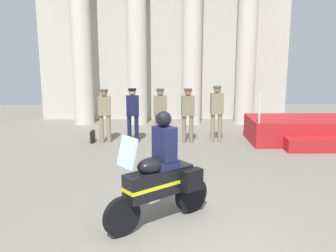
# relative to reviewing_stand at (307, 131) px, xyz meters

# --- Properties ---
(ground_plane) EXTENTS (28.00, 28.00, 0.00)m
(ground_plane) POSITION_rel_reviewing_stand_xyz_m (-3.97, -6.17, -0.36)
(ground_plane) COLOR gray
(colonnade_backdrop) EXTENTS (9.86, 1.59, 7.94)m
(colonnade_backdrop) POSITION_rel_reviewing_stand_xyz_m (-4.39, 3.60, 3.67)
(colonnade_backdrop) COLOR beige
(colonnade_backdrop) RESTS_ON ground_plane
(reviewing_stand) EXTENTS (3.53, 2.20, 1.65)m
(reviewing_stand) POSITION_rel_reviewing_stand_xyz_m (0.00, 0.00, 0.00)
(reviewing_stand) COLOR #B21E23
(reviewing_stand) RESTS_ON ground_plane
(officer_in_row_0) EXTENTS (0.40, 0.26, 1.65)m
(officer_in_row_0) POSITION_rel_reviewing_stand_xyz_m (-6.22, 0.06, 0.61)
(officer_in_row_0) COLOR #847A5B
(officer_in_row_0) RESTS_ON ground_plane
(officer_in_row_1) EXTENTS (0.40, 0.26, 1.67)m
(officer_in_row_1) POSITION_rel_reviewing_stand_xyz_m (-5.37, 0.03, 0.63)
(officer_in_row_1) COLOR #141938
(officer_in_row_1) RESTS_ON ground_plane
(officer_in_row_2) EXTENTS (0.40, 0.26, 1.66)m
(officer_in_row_2) POSITION_rel_reviewing_stand_xyz_m (-4.53, 0.08, 0.62)
(officer_in_row_2) COLOR #7A7056
(officer_in_row_2) RESTS_ON ground_plane
(officer_in_row_3) EXTENTS (0.40, 0.26, 1.67)m
(officer_in_row_3) POSITION_rel_reviewing_stand_xyz_m (-3.69, -0.00, 0.62)
(officer_in_row_3) COLOR #7A7056
(officer_in_row_3) RESTS_ON ground_plane
(officer_in_row_4) EXTENTS (0.40, 0.26, 1.74)m
(officer_in_row_4) POSITION_rel_reviewing_stand_xyz_m (-2.80, 0.11, 0.66)
(officer_in_row_4) COLOR #847A5B
(officer_in_row_4) RESTS_ON ground_plane
(motorcycle_with_rider) EXTENTS (1.72, 1.38, 1.90)m
(motorcycle_with_rider) POSITION_rel_reviewing_stand_xyz_m (-4.46, -5.36, 0.43)
(motorcycle_with_rider) COLOR black
(motorcycle_with_rider) RESTS_ON ground_plane
(briefcase_on_ground) EXTENTS (0.10, 0.32, 0.36)m
(briefcase_on_ground) POSITION_rel_reviewing_stand_xyz_m (-6.62, 0.08, -0.18)
(briefcase_on_ground) COLOR black
(briefcase_on_ground) RESTS_ON ground_plane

